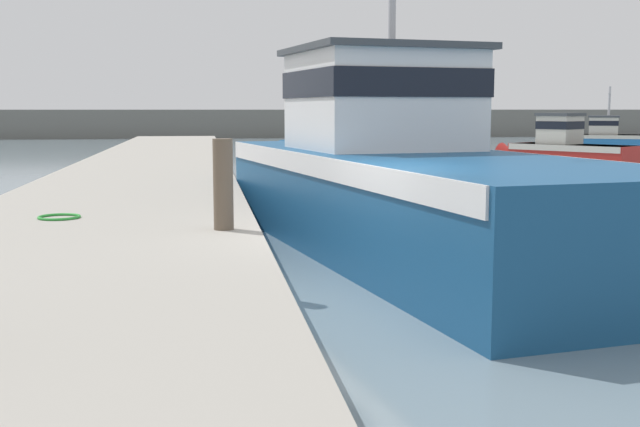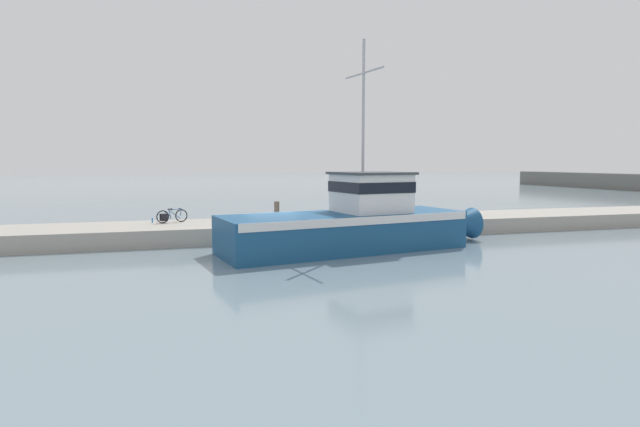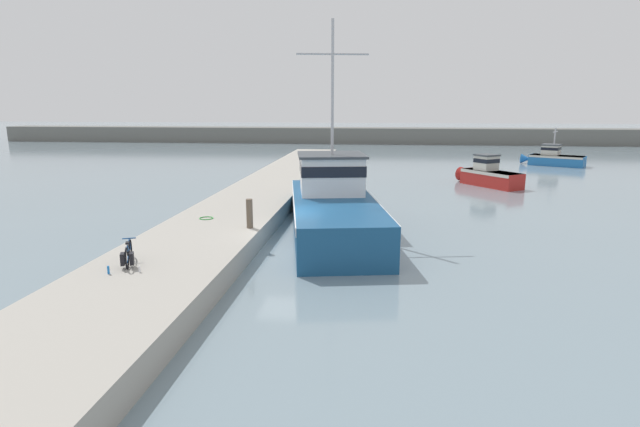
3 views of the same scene
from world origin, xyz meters
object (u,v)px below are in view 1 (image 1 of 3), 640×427
object	(u,v)px
boat_green_anchored	(610,139)
boat_red_outer	(566,152)
fishing_boat_main	(399,175)
mooring_post	(223,184)

from	to	relation	value
boat_green_anchored	boat_red_outer	bearing A→B (deg)	175.89
fishing_boat_main	mooring_post	bearing A→B (deg)	-146.08
mooring_post	fishing_boat_main	bearing A→B (deg)	44.14
boat_green_anchored	mooring_post	bearing A→B (deg)	174.14
fishing_boat_main	mooring_post	distance (m)	4.60
boat_red_outer	mooring_post	bearing A→B (deg)	-161.73
fishing_boat_main	boat_green_anchored	xyz separation A→B (m)	(20.20, 30.01, -0.53)
fishing_boat_main	boat_red_outer	xyz separation A→B (m)	(10.63, 15.58, -0.48)
boat_green_anchored	mooring_post	distance (m)	40.68
mooring_post	boat_red_outer	bearing A→B (deg)	53.42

